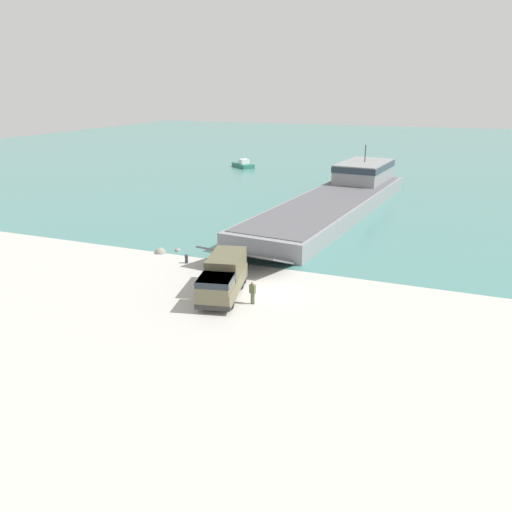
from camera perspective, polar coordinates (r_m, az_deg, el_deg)
The scene contains 9 objects.
ground_plane at distance 37.83m, azimuth 1.67°, elevation -4.21°, with size 240.00×240.00×0.00m, color #B7B5AD.
water_surface at distance 129.55m, azimuth 16.52°, elevation 11.33°, with size 240.00×180.00×0.01m, color #477F7A.
landing_craft at distance 65.58m, azimuth 9.69°, elevation 6.86°, with size 12.73×44.51×7.06m.
military_truck at distance 36.91m, azimuth -3.77°, elevation -2.38°, with size 3.92×7.39×2.84m.
soldier_on_ramp at distance 35.55m, azimuth -0.39°, elevation -4.04°, with size 0.48×0.32×1.69m.
moored_boat_a at distance 99.40m, azimuth -1.47°, elevation 10.40°, with size 5.55×5.17×1.66m.
mooring_bollard at distance 44.41m, azimuth -7.96°, elevation -0.26°, with size 0.32×0.32×0.82m.
shoreline_rock_a at distance 48.02m, azimuth -8.93°, elevation 0.58°, with size 0.55×0.55×0.55m, color gray.
shoreline_rock_b at distance 47.70m, azimuth -10.87°, elevation 0.35°, with size 1.02×1.02×1.02m, color gray.
Camera 1 is at (11.79, -32.84, 14.63)m, focal length 35.00 mm.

